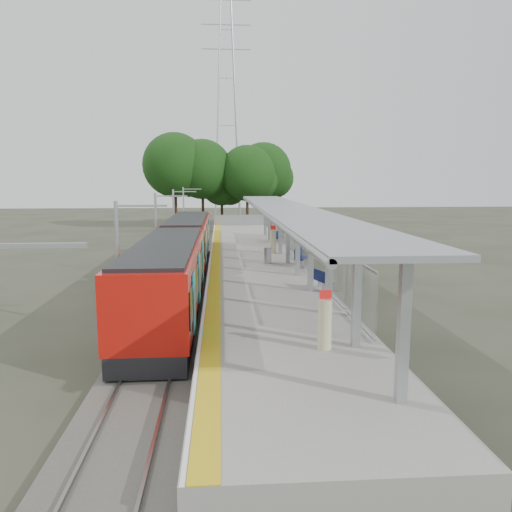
{
  "coord_description": "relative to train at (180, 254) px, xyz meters",
  "views": [
    {
      "loc": [
        -2.2,
        -12.9,
        6.21
      ],
      "look_at": [
        -0.4,
        12.6,
        2.3
      ],
      "focal_mm": 35.0,
      "sensor_mm": 36.0,
      "label": 1
    }
  ],
  "objects": [
    {
      "name": "tree_cluster",
      "position": [
        2.12,
        37.78,
        5.35
      ],
      "size": [
        19.44,
        11.28,
        12.16
      ],
      "color": "#382316",
      "rests_on": "ground"
    },
    {
      "name": "canopy",
      "position": [
        6.11,
        1.01,
        2.15
      ],
      "size": [
        3.27,
        38.0,
        3.66
      ],
      "color": "#9EA0A5",
      "rests_on": "platform"
    },
    {
      "name": "end_fence",
      "position": [
        4.5,
        29.77,
        -0.45
      ],
      "size": [
        6.0,
        0.1,
        1.2
      ],
      "primitive_type": "cube",
      "color": "#9EA0A5",
      "rests_on": "platform"
    },
    {
      "name": "platform",
      "position": [
        4.5,
        4.82,
        -1.55
      ],
      "size": [
        6.0,
        50.0,
        1.0
      ],
      "primitive_type": "cube",
      "color": "gray",
      "rests_on": "ground"
    },
    {
      "name": "train",
      "position": [
        0.0,
        0.0,
        0.0
      ],
      "size": [
        2.74,
        27.6,
        3.62
      ],
      "color": "black",
      "rests_on": "ground"
    },
    {
      "name": "bench_near",
      "position": [
        7.12,
        -4.93,
        -0.56
      ],
      "size": [
        0.8,
        1.42,
        0.93
      ],
      "rotation": [
        0.0,
        0.0,
        0.3
      ],
      "color": "#101C53",
      "rests_on": "platform"
    },
    {
      "name": "tactile_strip",
      "position": [
        1.95,
        4.82,
        -1.04
      ],
      "size": [
        0.6,
        50.0,
        0.02
      ],
      "primitive_type": "cube",
      "color": "gold",
      "rests_on": "platform"
    },
    {
      "name": "info_pillar_near",
      "position": [
        5.47,
        -13.36,
        -0.24
      ],
      "size": [
        0.42,
        0.42,
        1.87
      ],
      "rotation": [
        0.0,
        0.0,
        0.08
      ],
      "color": "beige",
      "rests_on": "platform"
    },
    {
      "name": "ground",
      "position": [
        4.5,
        -15.18,
        -2.05
      ],
      "size": [
        200.0,
        200.0,
        0.0
      ],
      "primitive_type": "plane",
      "color": "#474438",
      "rests_on": "ground"
    },
    {
      "name": "trackbed",
      "position": [
        -0.0,
        4.82,
        -1.93
      ],
      "size": [
        3.0,
        70.0,
        0.24
      ],
      "primitive_type": "cube",
      "color": "#59544C",
      "rests_on": "ground"
    },
    {
      "name": "litter_bin",
      "position": [
        5.23,
        2.82,
        -0.56
      ],
      "size": [
        0.53,
        0.53,
        0.98
      ],
      "primitive_type": "cylinder",
      "rotation": [
        0.0,
        0.0,
        0.12
      ],
      "color": "#9EA0A5",
      "rests_on": "platform"
    },
    {
      "name": "pylon",
      "position": [
        3.5,
        57.82,
        16.95
      ],
      "size": [
        8.0,
        4.0,
        38.0
      ],
      "primitive_type": null,
      "color": "#9EA0A5",
      "rests_on": "ground"
    },
    {
      "name": "info_pillar_far",
      "position": [
        6.02,
        7.21,
        -0.2
      ],
      "size": [
        0.45,
        0.45,
        1.98
      ],
      "rotation": [
        0.0,
        0.0,
        0.25
      ],
      "color": "beige",
      "rests_on": "platform"
    },
    {
      "name": "catenary_masts",
      "position": [
        -1.72,
        3.82,
        0.86
      ],
      "size": [
        2.08,
        48.16,
        5.4
      ],
      "color": "#9EA0A5",
      "rests_on": "ground"
    },
    {
      "name": "bench_far",
      "position": [
        7.12,
        13.36,
        -0.55
      ],
      "size": [
        0.94,
        1.45,
        0.95
      ],
      "rotation": [
        0.0,
        0.0,
        -0.39
      ],
      "color": "#101C53",
      "rests_on": "platform"
    },
    {
      "name": "bench_mid",
      "position": [
        7.1,
        1.65,
        -0.44
      ],
      "size": [
        1.15,
        1.77,
        1.16
      ],
      "rotation": [
        0.0,
        0.0,
        -0.4
      ],
      "color": "#101C53",
      "rests_on": "platform"
    }
  ]
}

